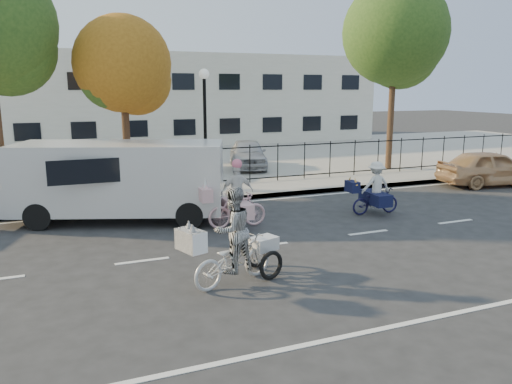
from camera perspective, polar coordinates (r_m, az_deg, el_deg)
name	(u,v)px	position (r m, az deg, el deg)	size (l,w,h in m)	color
ground	(265,246)	(12.34, 1.08, -6.15)	(120.00, 120.00, 0.00)	#333334
road_markings	(265,245)	(12.34, 1.08, -6.13)	(60.00, 9.52, 0.01)	silver
curb	(207,201)	(16.92, -5.63, -0.99)	(60.00, 0.10, 0.15)	#A8A399
sidewalk	(199,195)	(17.91, -6.59, -0.30)	(60.00, 2.20, 0.15)	#A8A399
parking_lot	(152,161)	(26.47, -11.77, 3.44)	(60.00, 15.60, 0.15)	#A8A399
iron_fence	(190,167)	(18.81, -7.54, 2.81)	(58.00, 0.06, 1.50)	black
building	(124,100)	(36.10, -14.89, 10.12)	(34.00, 10.00, 6.00)	silver
lamppost	(205,108)	(18.34, -5.88, 9.57)	(0.36, 0.36, 4.33)	black
street_sign	(141,158)	(17.97, -12.99, 3.86)	(0.85, 0.06, 1.80)	black
zebra_trike	(233,247)	(9.84, -2.62, -6.27)	(2.26, 1.44, 1.94)	silver
unicorn_bike	(236,203)	(13.74, -2.29, -1.21)	(1.90, 1.32, 1.92)	beige
bull_bike	(375,193)	(15.69, 13.43, -0.13)	(1.76, 1.20, 1.63)	#110F34
white_van	(116,178)	(14.90, -15.67, 1.51)	(6.92, 4.03, 2.27)	silver
gold_sedan	(491,168)	(21.82, 25.23, 2.51)	(1.67, 4.16, 1.42)	tan
pedestrian	(119,173)	(17.32, -15.43, 2.16)	(0.64, 0.42, 1.76)	black
lot_car_a	(14,171)	(20.89, -25.89, 2.20)	(1.68, 4.13, 1.20)	#AEAFB6
lot_car_b	(7,167)	(21.59, -26.54, 2.56)	(2.17, 4.70, 1.31)	silver
lot_car_c	(185,157)	(21.96, -8.12, 3.97)	(1.51, 4.32, 1.42)	#4F5156
lot_car_d	(248,154)	(23.25, -0.95, 4.41)	(1.58, 3.92, 1.34)	#AEAFB6
tree_mid	(127,69)	(19.25, -14.58, 13.46)	(3.53, 3.50, 6.41)	#442D1D
tree_east	(397,38)	(24.02, 15.80, 16.60)	(4.67, 4.67, 8.56)	#442D1D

